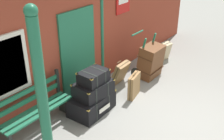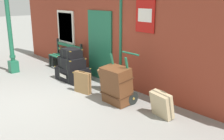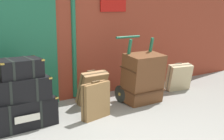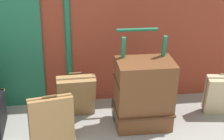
# 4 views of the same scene
# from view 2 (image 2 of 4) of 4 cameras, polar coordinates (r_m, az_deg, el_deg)

# --- Properties ---
(ground_plane) EXTENTS (60.00, 60.00, 0.00)m
(ground_plane) POSITION_cam_2_polar(r_m,az_deg,el_deg) (6.62, -17.25, -6.79)
(ground_plane) COLOR gray
(brick_facade) EXTENTS (10.40, 0.35, 3.20)m
(brick_facade) POSITION_cam_2_polar(r_m,az_deg,el_deg) (7.60, -0.10, 9.30)
(brick_facade) COLOR brown
(brick_facade) RESTS_ON ground
(lamp_post) EXTENTS (0.28, 0.28, 2.95)m
(lamp_post) POSITION_cam_2_polar(r_m,az_deg,el_deg) (9.15, -21.66, 6.29)
(lamp_post) COLOR #1E6647
(lamp_post) RESTS_ON ground
(platform_bench) EXTENTS (1.60, 0.43, 1.01)m
(platform_bench) POSITION_cam_2_polar(r_m,az_deg,el_deg) (9.09, -10.23, 2.76)
(platform_bench) COLOR #1E6647
(platform_bench) RESTS_ON ground
(steamer_trunk_base) EXTENTS (1.04, 0.71, 0.43)m
(steamer_trunk_base) POSITION_cam_2_polar(r_m,az_deg,el_deg) (7.97, -8.79, -0.78)
(steamer_trunk_base) COLOR black
(steamer_trunk_base) RESTS_ON ground
(steamer_trunk_middle) EXTENTS (0.85, 0.61, 0.33)m
(steamer_trunk_middle) POSITION_cam_2_polar(r_m,az_deg,el_deg) (7.82, -8.98, 1.71)
(steamer_trunk_middle) COLOR black
(steamer_trunk_middle) RESTS_ON steamer_trunk_base
(steamer_trunk_top) EXTENTS (0.62, 0.46, 0.27)m
(steamer_trunk_top) POSITION_cam_2_polar(r_m,az_deg,el_deg) (7.74, -9.09, 3.77)
(steamer_trunk_top) COLOR black
(steamer_trunk_top) RESTS_ON steamer_trunk_middle
(porters_trolley) EXTENTS (0.71, 0.63, 1.19)m
(porters_trolley) POSITION_cam_2_polar(r_m,az_deg,el_deg) (6.26, 2.19, -4.70)
(porters_trolley) COLOR black
(porters_trolley) RESTS_ON ground
(large_brown_trunk) EXTENTS (0.70, 0.53, 0.92)m
(large_brown_trunk) POSITION_cam_2_polar(r_m,az_deg,el_deg) (6.08, 1.00, -3.41)
(large_brown_trunk) COLOR brown
(large_brown_trunk) RESTS_ON ground
(suitcase_tan) EXTENTS (0.52, 0.38, 0.63)m
(suitcase_tan) POSITION_cam_2_polar(r_m,az_deg,el_deg) (6.98, -0.89, -2.15)
(suitcase_tan) COLOR olive
(suitcase_tan) RESTS_ON ground
(suitcase_olive) EXTENTS (0.56, 0.38, 0.58)m
(suitcase_olive) POSITION_cam_2_polar(r_m,az_deg,el_deg) (5.56, 11.03, -7.59)
(suitcase_olive) COLOR tan
(suitcase_olive) RESTS_ON ground
(suitcase_cream) EXTENTS (0.52, 0.24, 0.61)m
(suitcase_cream) POSITION_cam_2_polar(r_m,az_deg,el_deg) (6.85, -6.58, -2.79)
(suitcase_cream) COLOR olive
(suitcase_cream) RESTS_ON ground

